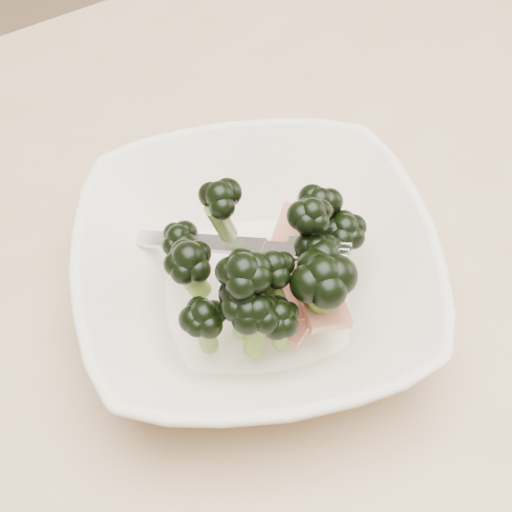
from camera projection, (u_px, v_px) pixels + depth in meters
The scene contains 2 objects.
dining_table at pixel (343, 313), 0.63m from camera, with size 1.20×0.80×0.75m.
broccoli_dish at pixel (259, 271), 0.50m from camera, with size 0.33×0.33×0.12m.
Camera 1 is at (-0.24, -0.25, 1.19)m, focal length 50.00 mm.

